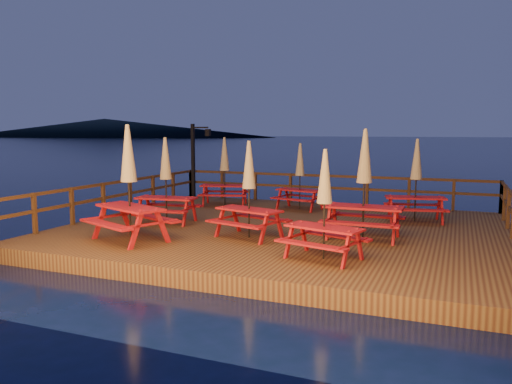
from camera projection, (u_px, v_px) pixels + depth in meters
ground at (286, 240)px, 14.30m from camera, size 500.00×500.00×0.00m
deck at (286, 233)px, 14.28m from camera, size 12.00×10.00×0.40m
deck_piles at (286, 250)px, 14.34m from camera, size 11.44×9.44×1.40m
railing at (304, 193)px, 15.80m from camera, size 11.80×9.75×1.10m
lamp_post at (196, 154)px, 20.24m from camera, size 0.85×0.18×3.00m
headland_left at (105, 128)px, 248.33m from camera, size 180.00×84.00×9.00m
picnic_table_0 at (416, 179)px, 14.93m from camera, size 2.00×1.76×2.49m
picnic_table_1 at (166, 179)px, 14.72m from camera, size 1.93×1.66×2.54m
picnic_table_2 at (225, 170)px, 18.23m from camera, size 2.07×1.87×2.49m
picnic_table_3 at (249, 188)px, 12.66m from camera, size 2.06×1.85×2.47m
picnic_table_4 at (324, 203)px, 10.51m from camera, size 1.94×1.73×2.35m
picnic_table_5 at (300, 175)px, 17.29m from camera, size 1.85×1.63×2.30m
picnic_table_6 at (364, 182)px, 12.51m from camera, size 1.94×1.60×2.78m
picnic_table_7 at (129, 181)px, 12.27m from camera, size 2.49×2.29×2.88m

